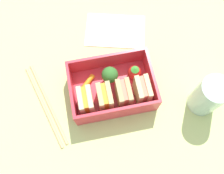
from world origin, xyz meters
TOP-DOWN VIEW (x-y plane):
  - ground_plane at (0.00, 0.00)cm, footprint 120.00×120.00cm
  - bento_tray at (0.00, 0.00)cm, footprint 17.67×12.50cm
  - bento_rim at (0.00, 0.00)cm, footprint 17.67×12.50cm
  - sandwich_left at (-5.95, 2.41)cm, footprint 2.84×4.82cm
  - sandwich_center_left at (-1.98, 2.41)cm, footprint 2.84×4.82cm
  - sandwich_center at (1.98, 2.41)cm, footprint 2.84×4.82cm
  - sandwich_center_right at (5.95, 2.41)cm, footprint 2.84×4.82cm
  - strawberry_far_left at (-5.52, -2.36)cm, footprint 3.02×3.02cm
  - broccoli_floret at (-0.07, -2.32)cm, footprint 3.58×3.58cm
  - carrot_stick_far_left at (5.15, -2.31)cm, footprint 3.91×3.91cm
  - chopstick_pair at (14.95, 0.41)cm, footprint 7.59×19.99cm
  - drinking_glass at (-18.62, 6.54)cm, footprint 5.96×5.96cm
  - folded_napkin at (-3.87, -15.28)cm, footprint 16.34×12.78cm

SIDE VIEW (x-z plane):
  - ground_plane at x=0.00cm, z-range -2.00..0.00cm
  - folded_napkin at x=-3.87cm, z-range 0.00..0.40cm
  - chopstick_pair at x=14.95cm, z-range 0.00..0.70cm
  - bento_tray at x=0.00cm, z-range 0.00..1.20cm
  - carrot_stick_far_left at x=5.15cm, z-range 1.20..2.29cm
  - strawberry_far_left at x=-5.52cm, z-range 1.02..4.64cm
  - bento_rim at x=0.00cm, z-range 1.20..6.16cm
  - broccoli_floret at x=-0.07cm, z-range 1.62..6.22cm
  - sandwich_left at x=-5.95cm, z-range 1.20..6.88cm
  - sandwich_center_left at x=-1.98cm, z-range 1.20..6.88cm
  - sandwich_center at x=1.98cm, z-range 1.20..6.88cm
  - sandwich_center_right at x=5.95cm, z-range 1.20..6.88cm
  - drinking_glass at x=-18.62cm, z-range 0.00..9.80cm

